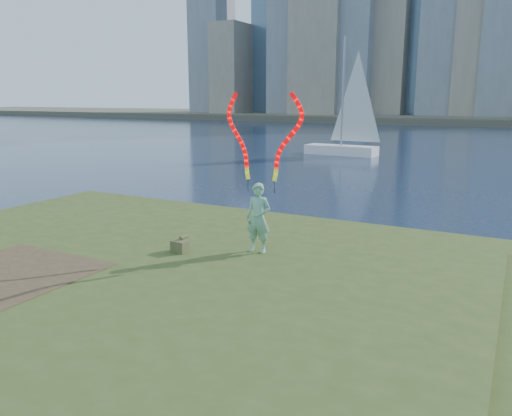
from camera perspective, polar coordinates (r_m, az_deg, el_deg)
The scene contains 7 objects.
ground at distance 12.64m, azimuth -7.96°, elevation -8.02°, with size 320.00×320.00×0.00m, color #18243C.
grassy_knoll at distance 10.88m, azimuth -15.21°, elevation -9.90°, with size 20.00×18.00×0.80m.
dirt_patch at distance 11.75m, azimuth -26.33°, elevation -6.64°, with size 3.20×3.00×0.02m, color #47331E.
far_shore at distance 104.84m, azimuth 24.45°, elevation 9.31°, with size 320.00×40.00×1.20m, color #4A4536.
woman_with_ribbons at distance 11.64m, azimuth 0.35°, elevation 1.62°, with size 2.06×0.45×4.04m.
canvas_bag at distance 12.06m, azimuth -8.68°, elevation -4.27°, with size 0.41×0.46×0.37m.
sailboat at distance 39.92m, azimuth 10.15°, elevation 8.20°, with size 5.99×2.16×9.02m.
Camera 1 is at (7.03, -9.53, 4.40)m, focal length 35.00 mm.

